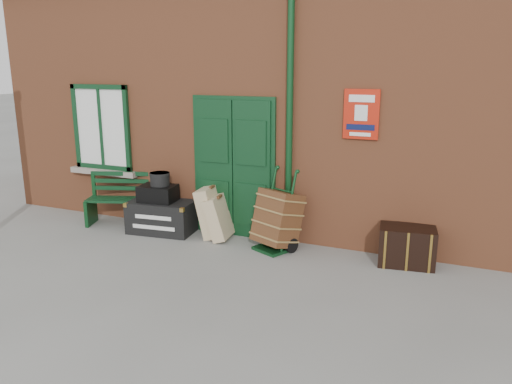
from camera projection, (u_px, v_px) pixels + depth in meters
The scene contains 10 objects.
ground at pixel (208, 269), 6.85m from camera, with size 80.00×80.00×0.00m, color gray.
station_building at pixel (294, 96), 9.43m from camera, with size 10.30×4.30×4.36m.
bench at pixel (132, 198), 8.72m from camera, with size 1.58×0.94×0.94m.
houdini_trunk at pixel (162, 217), 8.32m from camera, with size 1.07×0.59×0.53m, color black.
strongbox at pixel (158, 193), 8.24m from camera, with size 0.59×0.43×0.27m, color black.
hatbox at pixel (160, 179), 8.19m from camera, with size 0.32×0.32×0.21m, color black.
suitcase_back at pixel (211, 212), 8.10m from camera, with size 0.23×0.57×0.80m, color tan.
suitcase_front at pixel (219, 218), 7.96m from camera, with size 0.21×0.51×0.68m, color tan.
porter_trolley at pixel (277, 219), 7.51m from camera, with size 0.79×0.82×1.21m.
dark_trunk at pixel (407, 246), 6.95m from camera, with size 0.76×0.49×0.55m, color black.
Camera 1 is at (3.12, -5.60, 2.71)m, focal length 35.00 mm.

